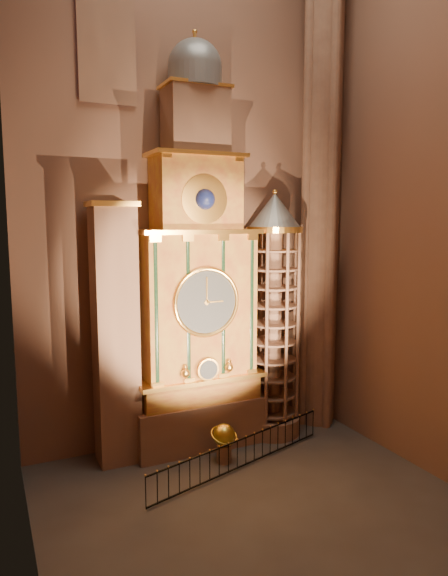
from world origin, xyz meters
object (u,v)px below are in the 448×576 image
astronomical_clock (197,290)px  stair_turret (273,318)px  celestial_globe (224,439)px  iron_railing (242,453)px  portrait_tower (115,334)px

astronomical_clock → stair_turret: size_ratio=1.55×
celestial_globe → iron_railing: bearing=-63.6°
portrait_tower → iron_railing: 6.69m
iron_railing → astronomical_clock: bearing=104.5°
stair_turret → iron_railing: 5.95m
astronomical_clock → celestial_globe: bearing=-80.7°
stair_turret → iron_railing: stair_turret is taller
astronomical_clock → stair_turret: (3.50, -0.26, -1.41)m
stair_turret → celestial_globe: stair_turret is taller
portrait_tower → iron_railing: size_ratio=1.22×
astronomical_clock → portrait_tower: (-3.40, 0.02, -1.53)m
portrait_tower → stair_turret: stair_turret is taller
portrait_tower → celestial_globe: (3.72, -1.96, -4.21)m
astronomical_clock → iron_railing: bearing=-75.5°
stair_turret → portrait_tower: bearing=177.7°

